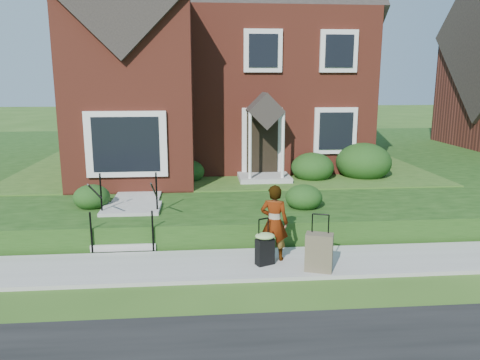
{
  "coord_description": "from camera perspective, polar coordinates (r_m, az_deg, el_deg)",
  "views": [
    {
      "loc": [
        -0.8,
        -8.91,
        3.72
      ],
      "look_at": [
        0.14,
        2.0,
        1.37
      ],
      "focal_mm": 35.0,
      "sensor_mm": 36.0,
      "label": 1
    }
  ],
  "objects": [
    {
      "name": "suitcase_black",
      "position": [
        9.45,
        3.05,
        -8.15
      ],
      "size": [
        0.49,
        0.45,
        0.96
      ],
      "rotation": [
        0.0,
        0.0,
        0.41
      ],
      "color": "black",
      "rests_on": "sidewalk"
    },
    {
      "name": "front_steps",
      "position": [
        11.36,
        -13.38,
        -4.83
      ],
      "size": [
        1.4,
        2.02,
        1.5
      ],
      "color": "#9E9B93",
      "rests_on": "ground"
    },
    {
      "name": "main_house",
      "position": [
        18.59,
        -3.24,
        16.86
      ],
      "size": [
        10.4,
        10.2,
        9.4
      ],
      "color": "maroon",
      "rests_on": "terrace"
    },
    {
      "name": "ground",
      "position": [
        9.69,
        0.18,
        -10.47
      ],
      "size": [
        120.0,
        120.0,
        0.0
      ],
      "primitive_type": "plane",
      "color": "#2D5119",
      "rests_on": "ground"
    },
    {
      "name": "terrace",
      "position": [
        20.67,
        8.57,
        2.46
      ],
      "size": [
        44.0,
        20.0,
        0.6
      ],
      "primitive_type": "cube",
      "color": "#16390F",
      "rests_on": "ground"
    },
    {
      "name": "woman",
      "position": [
        9.61,
        4.2,
        -5.19
      ],
      "size": [
        0.67,
        0.55,
        1.57
      ],
      "primitive_type": "imported",
      "rotation": [
        0.0,
        0.0,
        2.8
      ],
      "color": "#999999",
      "rests_on": "sidewalk"
    },
    {
      "name": "suitcase_olive",
      "position": [
        9.27,
        9.6,
        -8.68
      ],
      "size": [
        0.59,
        0.45,
        1.13
      ],
      "rotation": [
        0.0,
        0.0,
        -0.34
      ],
      "color": "brown",
      "rests_on": "sidewalk"
    },
    {
      "name": "walkway",
      "position": [
        14.35,
        -11.63,
        -0.58
      ],
      "size": [
        1.2,
        6.0,
        0.06
      ],
      "primitive_type": "cube",
      "color": "#9E9B93",
      "rests_on": "terrace"
    },
    {
      "name": "foundation_shrubs",
      "position": [
        14.57,
        5.5,
        1.73
      ],
      "size": [
        10.12,
        4.87,
        1.25
      ],
      "color": "#103610",
      "rests_on": "terrace"
    },
    {
      "name": "sidewalk",
      "position": [
        9.67,
        0.18,
        -10.25
      ],
      "size": [
        60.0,
        1.6,
        0.08
      ],
      "primitive_type": "cube",
      "color": "#9E9B93",
      "rests_on": "ground"
    }
  ]
}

